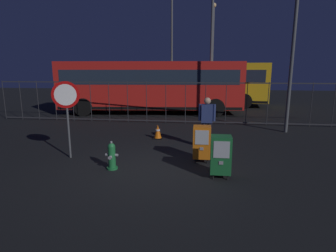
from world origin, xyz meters
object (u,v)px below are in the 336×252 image
Objects in this scene: newspaper_box_secondary at (221,155)px; street_light_near_left at (297,6)px; newspaper_box_primary at (202,142)px; pedestrian at (207,120)px; street_light_far_right at (212,29)px; bus_near at (151,84)px; street_light_far_left at (172,43)px; street_light_near_right at (213,48)px; stop_sign at (66,104)px; traffic_cone at (158,132)px; bus_far at (193,82)px; fire_hydrant at (112,156)px.

street_light_near_left reaches higher than newspaper_box_secondary.
newspaper_box_primary is 0.61× the size of pedestrian.
newspaper_box_primary is 9.43m from street_light_far_right.
pedestrian is 7.86m from bus_near.
street_light_far_right reaches higher than bus_near.
newspaper_box_secondary is at bearing -75.45° from bus_near.
street_light_near_right is at bearing 2.30° from street_light_far_left.
street_light_far_right is (-0.17, -4.00, 0.68)m from street_light_near_right.
street_light_near_left is (7.27, 4.37, 3.33)m from stop_sign.
stop_sign reaches higher than traffic_cone.
newspaper_box_primary is at bearing -129.24° from street_light_near_left.
street_light_near_right is at bearing 70.87° from stop_sign.
newspaper_box_primary is 1.49m from pedestrian.
pedestrian is at bearing -71.19° from bus_near.
newspaper_box_secondary is at bearing -79.05° from bus_far.
street_light_near_left is 1.25× the size of street_light_near_right.
street_light_near_left is at bearing 60.68° from newspaper_box_secondary.
street_light_near_left is at bearing 31.01° from stop_sign.
newspaper_box_primary is 1.00× the size of newspaper_box_secondary.
traffic_cone is at bearing 124.20° from newspaper_box_primary.
bus_far is at bearing 56.26° from bus_near.
stop_sign is 1.34× the size of pedestrian.
stop_sign is 13.57m from street_light_near_right.
traffic_cone is 0.07× the size of street_light_far_left.
stop_sign is 0.32× the size of street_light_near_right.
newspaper_box_secondary is (2.75, -0.21, 0.22)m from fire_hydrant.
stop_sign is at bearing -97.30° from bus_far.
stop_sign is at bearing -148.99° from street_light_near_left.
bus_near is at bearing -133.11° from street_light_near_right.
stop_sign is at bearing -96.98° from street_light_far_left.
street_light_far_left is at bearing 72.36° from bus_near.
stop_sign is 0.26× the size of street_light_near_left.
bus_near reaches higher than stop_sign.
newspaper_box_primary is at bearing -80.63° from bus_far.
bus_near reaches higher than newspaper_box_secondary.
street_light_near_left is (3.44, 4.21, 4.36)m from newspaper_box_primary.
street_light_far_right reaches higher than pedestrian.
newspaper_box_secondary is at bearing -59.18° from traffic_cone.
newspaper_box_secondary is 14.25m from street_light_far_left.
newspaper_box_secondary reaches higher than traffic_cone.
street_light_far_right is at bearing 71.36° from traffic_cone.
newspaper_box_secondary is 13.99m from street_light_near_right.
bus_far is 1.23× the size of street_light_near_left.
street_light_near_left is 1.05× the size of street_light_far_right.
bus_far is 3.14m from street_light_far_left.
street_light_far_right is at bearing -69.22° from bus_far.
newspaper_box_primary is at bearing 21.24° from fire_hydrant.
stop_sign is 0.27× the size of street_light_far_right.
pedestrian is 11.70m from street_light_far_left.
bus_near is 1.53× the size of street_light_near_right.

